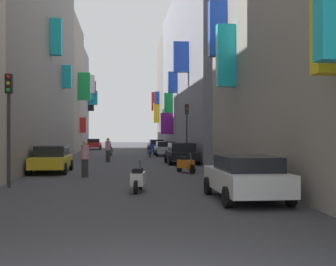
{
  "coord_description": "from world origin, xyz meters",
  "views": [
    {
      "loc": [
        -0.28,
        -5.22,
        2.09
      ],
      "look_at": [
        3.33,
        29.03,
        2.12
      ],
      "focal_mm": 47.34,
      "sensor_mm": 36.0,
      "label": 1
    }
  ],
  "objects_px": {
    "pedestrian_crossing": "(86,148)",
    "parked_car_white": "(246,176)",
    "pedestrian_near_left": "(108,150)",
    "parked_car_black": "(181,153)",
    "scooter_blue": "(150,152)",
    "scooter_orange": "(186,164)",
    "traffic_light_far_corner": "(9,110)",
    "pedestrian_near_right": "(85,159)",
    "parked_car_red": "(94,144)",
    "parked_car_silver": "(165,148)",
    "scooter_white": "(138,179)",
    "scooter_green": "(110,151)",
    "parked_car_blue": "(156,145)",
    "parked_car_yellow": "(52,158)",
    "traffic_light_near_corner": "(187,122)"
  },
  "relations": [
    {
      "from": "pedestrian_crossing",
      "to": "parked_car_white",
      "type": "bearing_deg",
      "value": -75.07
    },
    {
      "from": "pedestrian_crossing",
      "to": "pedestrian_near_left",
      "type": "distance_m",
      "value": 7.5
    },
    {
      "from": "parked_car_black",
      "to": "scooter_blue",
      "type": "xyz_separation_m",
      "value": [
        -1.58,
        8.98,
        -0.29
      ]
    },
    {
      "from": "scooter_orange",
      "to": "traffic_light_far_corner",
      "type": "distance_m",
      "value": 9.85
    },
    {
      "from": "parked_car_white",
      "to": "pedestrian_near_right",
      "type": "distance_m",
      "value": 9.74
    },
    {
      "from": "parked_car_red",
      "to": "parked_car_black",
      "type": "xyz_separation_m",
      "value": [
        7.7,
        -28.42,
        0.02
      ]
    },
    {
      "from": "parked_car_silver",
      "to": "scooter_white",
      "type": "height_order",
      "value": "parked_car_silver"
    },
    {
      "from": "pedestrian_near_left",
      "to": "scooter_green",
      "type": "bearing_deg",
      "value": 90.49
    },
    {
      "from": "parked_car_white",
      "to": "scooter_blue",
      "type": "height_order",
      "value": "parked_car_white"
    },
    {
      "from": "scooter_orange",
      "to": "parked_car_blue",
      "type": "bearing_deg",
      "value": 88.53
    },
    {
      "from": "parked_car_black",
      "to": "scooter_green",
      "type": "xyz_separation_m",
      "value": [
        -5.14,
        11.42,
        -0.29
      ]
    },
    {
      "from": "parked_car_red",
      "to": "parked_car_black",
      "type": "bearing_deg",
      "value": -74.85
    },
    {
      "from": "parked_car_black",
      "to": "scooter_orange",
      "type": "height_order",
      "value": "parked_car_black"
    },
    {
      "from": "parked_car_red",
      "to": "parked_car_black",
      "type": "height_order",
      "value": "parked_car_black"
    },
    {
      "from": "parked_car_black",
      "to": "pedestrian_near_left",
      "type": "relative_size",
      "value": 2.42
    },
    {
      "from": "traffic_light_far_corner",
      "to": "parked_car_yellow",
      "type": "bearing_deg",
      "value": 84.92
    },
    {
      "from": "parked_car_red",
      "to": "parked_car_yellow",
      "type": "relative_size",
      "value": 0.96
    },
    {
      "from": "scooter_green",
      "to": "pedestrian_near_right",
      "type": "bearing_deg",
      "value": -91.95
    },
    {
      "from": "parked_car_white",
      "to": "parked_car_blue",
      "type": "bearing_deg",
      "value": 89.62
    },
    {
      "from": "parked_car_red",
      "to": "traffic_light_far_corner",
      "type": "relative_size",
      "value": 0.94
    },
    {
      "from": "parked_car_yellow",
      "to": "parked_car_black",
      "type": "distance_m",
      "value": 9.83
    },
    {
      "from": "parked_car_red",
      "to": "scooter_white",
      "type": "xyz_separation_m",
      "value": [
        4.2,
        -42.7,
        -0.27
      ]
    },
    {
      "from": "parked_car_blue",
      "to": "pedestrian_near_left",
      "type": "bearing_deg",
      "value": -104.26
    },
    {
      "from": "scooter_blue",
      "to": "scooter_green",
      "type": "bearing_deg",
      "value": 145.65
    },
    {
      "from": "parked_car_red",
      "to": "scooter_green",
      "type": "relative_size",
      "value": 2.21
    },
    {
      "from": "scooter_white",
      "to": "scooter_orange",
      "type": "bearing_deg",
      "value": 69.25
    },
    {
      "from": "parked_car_white",
      "to": "pedestrian_near_right",
      "type": "relative_size",
      "value": 2.36
    },
    {
      "from": "parked_car_silver",
      "to": "scooter_white",
      "type": "xyz_separation_m",
      "value": [
        -3.48,
        -25.17,
        -0.25
      ]
    },
    {
      "from": "parked_car_blue",
      "to": "traffic_light_near_corner",
      "type": "relative_size",
      "value": 0.98
    },
    {
      "from": "parked_car_blue",
      "to": "traffic_light_far_corner",
      "type": "height_order",
      "value": "traffic_light_far_corner"
    },
    {
      "from": "parked_car_yellow",
      "to": "parked_car_black",
      "type": "relative_size",
      "value": 1.0
    },
    {
      "from": "scooter_blue",
      "to": "parked_car_red",
      "type": "bearing_deg",
      "value": 107.48
    },
    {
      "from": "parked_car_silver",
      "to": "pedestrian_near_right",
      "type": "relative_size",
      "value": 2.23
    },
    {
      "from": "scooter_green",
      "to": "traffic_light_far_corner",
      "type": "bearing_deg",
      "value": -97.68
    },
    {
      "from": "scooter_green",
      "to": "traffic_light_far_corner",
      "type": "distance_m",
      "value": 24.38
    },
    {
      "from": "scooter_blue",
      "to": "scooter_green",
      "type": "relative_size",
      "value": 0.98
    },
    {
      "from": "pedestrian_near_left",
      "to": "traffic_light_far_corner",
      "type": "height_order",
      "value": "traffic_light_far_corner"
    },
    {
      "from": "scooter_green",
      "to": "scooter_white",
      "type": "bearing_deg",
      "value": -86.33
    },
    {
      "from": "pedestrian_near_right",
      "to": "parked_car_white",
      "type": "bearing_deg",
      "value": -54.89
    },
    {
      "from": "parked_car_red",
      "to": "scooter_blue",
      "type": "distance_m",
      "value": 20.38
    },
    {
      "from": "scooter_blue",
      "to": "pedestrian_near_right",
      "type": "distance_m",
      "value": 18.16
    },
    {
      "from": "parked_car_silver",
      "to": "traffic_light_far_corner",
      "type": "relative_size",
      "value": 0.9
    },
    {
      "from": "parked_car_yellow",
      "to": "pedestrian_near_left",
      "type": "xyz_separation_m",
      "value": [
        2.73,
        8.38,
        0.13
      ]
    },
    {
      "from": "parked_car_red",
      "to": "pedestrian_crossing",
      "type": "xyz_separation_m",
      "value": [
        0.48,
        -18.84,
        0.06
      ]
    },
    {
      "from": "parked_car_yellow",
      "to": "parked_car_blue",
      "type": "bearing_deg",
      "value": 74.61
    },
    {
      "from": "scooter_green",
      "to": "scooter_white",
      "type": "distance_m",
      "value": 25.75
    },
    {
      "from": "scooter_blue",
      "to": "pedestrian_crossing",
      "type": "distance_m",
      "value": 5.68
    },
    {
      "from": "parked_car_silver",
      "to": "traffic_light_near_corner",
      "type": "height_order",
      "value": "traffic_light_near_corner"
    },
    {
      "from": "parked_car_red",
      "to": "scooter_orange",
      "type": "bearing_deg",
      "value": -78.84
    },
    {
      "from": "parked_car_silver",
      "to": "scooter_orange",
      "type": "height_order",
      "value": "parked_car_silver"
    }
  ]
}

